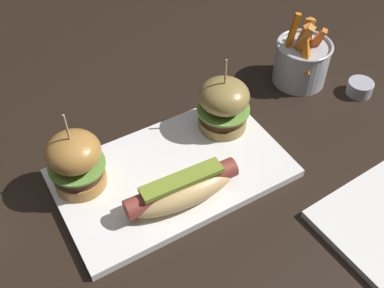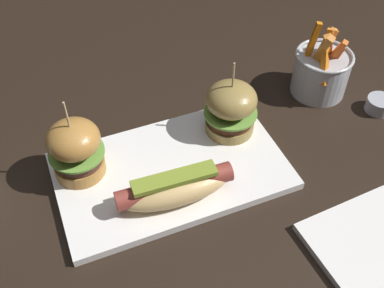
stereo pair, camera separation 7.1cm
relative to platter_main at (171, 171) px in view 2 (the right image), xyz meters
The scene contains 7 objects.
ground_plane 0.01m from the platter_main, ahead, with size 3.00×3.00×0.00m, color black.
platter_main is the anchor object (origin of this frame).
hot_dog 0.07m from the platter_main, 104.21° to the right, with size 0.17×0.07×0.05m.
slider_left 0.15m from the platter_main, 160.05° to the left, with size 0.08×0.08×0.14m.
slider_right 0.14m from the platter_main, 20.34° to the left, with size 0.09×0.09×0.14m.
fries_bucket 0.34m from the platter_main, 15.26° to the left, with size 0.10×0.10×0.14m.
sauce_ramekin 0.40m from the platter_main, ahead, with size 0.05×0.05×0.03m.
Camera 2 is at (-0.15, -0.45, 0.57)m, focal length 43.75 mm.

